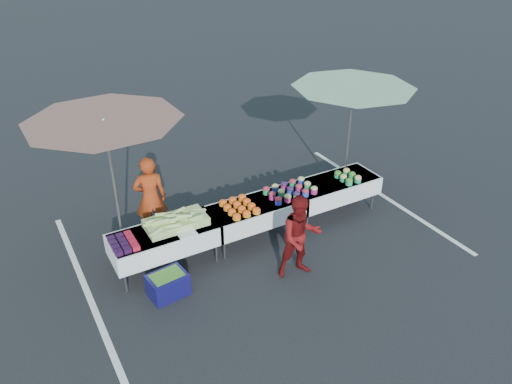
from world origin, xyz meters
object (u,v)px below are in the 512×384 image
umbrella_right (353,97)px  storage_bin (168,284)px  table_right (333,188)px  vendor (151,198)px  customer (301,237)px  table_center (256,211)px  umbrella_left (105,132)px  table_left (165,239)px

umbrella_right → storage_bin: (-4.46, -1.10, -2.06)m
table_right → vendor: vendor is taller
customer → table_center: bearing=107.1°
storage_bin → table_center: bearing=12.1°
umbrella_left → storage_bin: 2.65m
table_right → customer: 2.13m
vendor → customer: bearing=140.0°
table_center → storage_bin: table_center is taller
table_right → storage_bin: table_right is taller
table_right → umbrella_right: umbrella_right is taller
table_right → umbrella_left: (-4.13, 0.80, 1.79)m
customer → umbrella_left: bearing=151.4°
vendor → table_right: bearing=176.0°
customer → storage_bin: (-2.16, 0.59, -0.55)m
table_left → vendor: vendor is taller
table_center → storage_bin: size_ratio=2.82×
umbrella_right → table_left: bearing=-174.6°
table_left → storage_bin: 0.83m
table_center → customer: 1.31m
customer → storage_bin: bearing=176.6°
table_right → storage_bin: 3.93m
table_center → table_right: (1.80, 0.00, 0.00)m
table_center → umbrella_right: (2.41, 0.40, 1.68)m
vendor → customer: size_ratio=1.10×
vendor → umbrella_right: bearing=-176.2°
table_right → vendor: 3.62m
customer → storage_bin: customer is taller
umbrella_right → customer: bearing=-143.6°
customer → umbrella_right: (2.30, 1.69, 1.51)m
table_left → umbrella_right: bearing=5.4°
vendor → umbrella_right: (4.07, -0.63, 1.44)m
table_left → table_right: size_ratio=1.00×
table_center → vendor: (-1.66, 1.03, 0.25)m
vendor → table_center: bearing=160.8°
table_left → storage_bin: (-0.25, -0.70, -0.38)m
umbrella_right → storage_bin: size_ratio=4.24×
umbrella_left → table_center: bearing=-19.0°
vendor → storage_bin: 1.88m
table_right → storage_bin: (-3.85, -0.70, -0.38)m
table_center → umbrella_right: size_ratio=0.66×
table_center → vendor: vendor is taller
customer → umbrella_left: umbrella_left is taller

